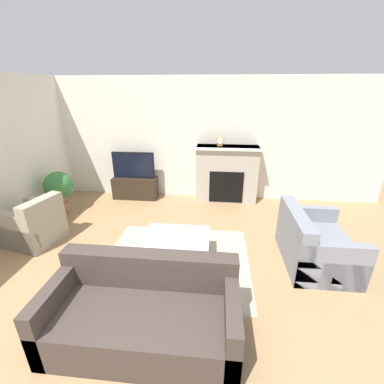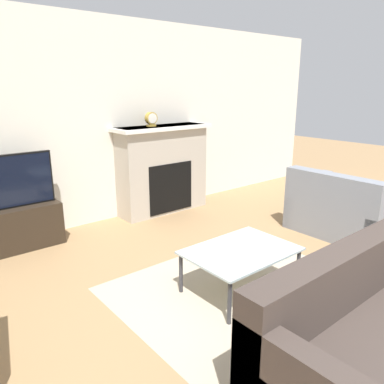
# 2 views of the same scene
# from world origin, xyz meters

# --- Properties ---
(wall_back) EXTENTS (8.78, 0.06, 2.70)m
(wall_back) POSITION_xyz_m (0.00, 4.64, 1.35)
(wall_back) COLOR silver
(wall_back) RESTS_ON ground_plane
(area_rug) EXTENTS (2.17, 1.90, 0.00)m
(area_rug) POSITION_xyz_m (0.14, 2.04, 0.00)
(area_rug) COLOR #B7A88E
(area_rug) RESTS_ON ground_plane
(fireplace) EXTENTS (1.48, 0.46, 1.28)m
(fireplace) POSITION_xyz_m (0.92, 4.41, 0.66)
(fireplace) COLOR #B2A899
(fireplace) RESTS_ON ground_plane
(tv_stand) EXTENTS (1.03, 0.37, 0.50)m
(tv_stand) POSITION_xyz_m (-1.20, 4.34, 0.25)
(tv_stand) COLOR #2D2319
(tv_stand) RESTS_ON ground_plane
(tv) EXTENTS (0.97, 0.06, 0.61)m
(tv) POSITION_xyz_m (-1.20, 4.34, 0.81)
(tv) COLOR black
(tv) RESTS_ON tv_stand
(couch_sectional) EXTENTS (1.89, 0.89, 0.82)m
(couch_sectional) POSITION_xyz_m (0.01, 0.75, 0.29)
(couch_sectional) COLOR #3D332D
(couch_sectional) RESTS_ON ground_plane
(couch_loveseat) EXTENTS (0.90, 1.23, 0.82)m
(couch_loveseat) POSITION_xyz_m (2.16, 2.22, 0.29)
(couch_loveseat) COLOR gray
(couch_loveseat) RESTS_ON ground_plane
(coffee_table) EXTENTS (0.97, 0.70, 0.40)m
(coffee_table) POSITION_xyz_m (0.14, 2.08, 0.36)
(coffee_table) COLOR #333338
(coffee_table) RESTS_ON ground_plane
(mantel_clock) EXTENTS (0.17, 0.07, 0.20)m
(mantel_clock) POSITION_xyz_m (0.74, 4.41, 1.38)
(mantel_clock) COLOR #B79338
(mantel_clock) RESTS_ON fireplace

